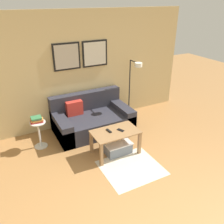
{
  "coord_description": "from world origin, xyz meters",
  "views": [
    {
      "loc": [
        -1.63,
        -1.5,
        2.76
      ],
      "look_at": [
        0.19,
        1.96,
        0.85
      ],
      "focal_mm": 38.0,
      "sensor_mm": 36.0,
      "label": 1
    }
  ],
  "objects_px": {
    "storage_bin": "(117,147)",
    "side_table": "(39,132)",
    "remote_control": "(109,131)",
    "book_stack": "(37,120)",
    "couch": "(92,119)",
    "coffee_table": "(115,136)",
    "floor_lamp": "(134,83)",
    "cell_phone": "(121,130)"
  },
  "relations": [
    {
      "from": "storage_bin",
      "to": "cell_phone",
      "type": "distance_m",
      "value": 0.38
    },
    {
      "from": "remote_control",
      "to": "coffee_table",
      "type": "bearing_deg",
      "value": -37.17
    },
    {
      "from": "remote_control",
      "to": "floor_lamp",
      "type": "bearing_deg",
      "value": 34.77
    },
    {
      "from": "floor_lamp",
      "to": "book_stack",
      "type": "relative_size",
      "value": 5.57
    },
    {
      "from": "coffee_table",
      "to": "remote_control",
      "type": "relative_size",
      "value": 5.89
    },
    {
      "from": "book_stack",
      "to": "couch",
      "type": "bearing_deg",
      "value": 6.69
    },
    {
      "from": "storage_bin",
      "to": "side_table",
      "type": "height_order",
      "value": "side_table"
    },
    {
      "from": "remote_control",
      "to": "side_table",
      "type": "bearing_deg",
      "value": 137.19
    },
    {
      "from": "couch",
      "to": "coffee_table",
      "type": "bearing_deg",
      "value": -87.65
    },
    {
      "from": "storage_bin",
      "to": "book_stack",
      "type": "relative_size",
      "value": 1.99
    },
    {
      "from": "book_stack",
      "to": "remote_control",
      "type": "relative_size",
      "value": 1.73
    },
    {
      "from": "floor_lamp",
      "to": "side_table",
      "type": "xyz_separation_m",
      "value": [
        -2.32,
        -0.2,
        -0.59
      ]
    },
    {
      "from": "book_stack",
      "to": "remote_control",
      "type": "height_order",
      "value": "book_stack"
    },
    {
      "from": "side_table",
      "to": "cell_phone",
      "type": "height_order",
      "value": "side_table"
    },
    {
      "from": "remote_control",
      "to": "book_stack",
      "type": "bearing_deg",
      "value": 137.15
    },
    {
      "from": "storage_bin",
      "to": "side_table",
      "type": "bearing_deg",
      "value": 145.36
    },
    {
      "from": "remote_control",
      "to": "cell_phone",
      "type": "height_order",
      "value": "remote_control"
    },
    {
      "from": "couch",
      "to": "book_stack",
      "type": "relative_size",
      "value": 6.48
    },
    {
      "from": "couch",
      "to": "remote_control",
      "type": "height_order",
      "value": "couch"
    },
    {
      "from": "book_stack",
      "to": "remote_control",
      "type": "bearing_deg",
      "value": -36.36
    },
    {
      "from": "side_table",
      "to": "book_stack",
      "type": "xyz_separation_m",
      "value": [
        -0.01,
        0.01,
        0.28
      ]
    },
    {
      "from": "coffee_table",
      "to": "book_stack",
      "type": "distance_m",
      "value": 1.56
    },
    {
      "from": "couch",
      "to": "storage_bin",
      "type": "xyz_separation_m",
      "value": [
        0.09,
        -1.04,
        -0.15
      ]
    },
    {
      "from": "storage_bin",
      "to": "book_stack",
      "type": "bearing_deg",
      "value": 145.32
    },
    {
      "from": "floor_lamp",
      "to": "side_table",
      "type": "bearing_deg",
      "value": -174.98
    },
    {
      "from": "coffee_table",
      "to": "floor_lamp",
      "type": "distance_m",
      "value": 1.64
    },
    {
      "from": "couch",
      "to": "storage_bin",
      "type": "bearing_deg",
      "value": -85.12
    },
    {
      "from": "coffee_table",
      "to": "side_table",
      "type": "relative_size",
      "value": 1.57
    },
    {
      "from": "storage_bin",
      "to": "floor_lamp",
      "type": "distance_m",
      "value": 1.71
    },
    {
      "from": "coffee_table",
      "to": "remote_control",
      "type": "distance_m",
      "value": 0.17
    },
    {
      "from": "side_table",
      "to": "remote_control",
      "type": "xyz_separation_m",
      "value": [
        1.14,
        -0.84,
        0.16
      ]
    },
    {
      "from": "side_table",
      "to": "couch",
      "type": "bearing_deg",
      "value": 7.01
    },
    {
      "from": "book_stack",
      "to": "cell_phone",
      "type": "xyz_separation_m",
      "value": [
        1.35,
        -0.91,
        -0.13
      ]
    },
    {
      "from": "storage_bin",
      "to": "floor_lamp",
      "type": "height_order",
      "value": "floor_lamp"
    },
    {
      "from": "side_table",
      "to": "book_stack",
      "type": "height_order",
      "value": "book_stack"
    },
    {
      "from": "floor_lamp",
      "to": "remote_control",
      "type": "height_order",
      "value": "floor_lamp"
    },
    {
      "from": "couch",
      "to": "cell_phone",
      "type": "xyz_separation_m",
      "value": [
        0.15,
        -1.05,
        0.22
      ]
    },
    {
      "from": "storage_bin",
      "to": "cell_phone",
      "type": "relative_size",
      "value": 3.69
    },
    {
      "from": "couch",
      "to": "book_stack",
      "type": "distance_m",
      "value": 1.26
    },
    {
      "from": "couch",
      "to": "coffee_table",
      "type": "relative_size",
      "value": 1.91
    },
    {
      "from": "couch",
      "to": "remote_control",
      "type": "xyz_separation_m",
      "value": [
        -0.06,
        -0.98,
        0.23
      ]
    },
    {
      "from": "remote_control",
      "to": "cell_phone",
      "type": "distance_m",
      "value": 0.22
    }
  ]
}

